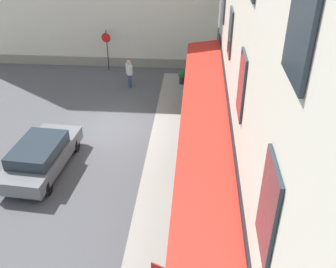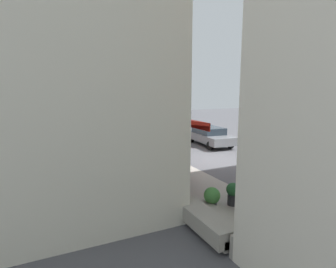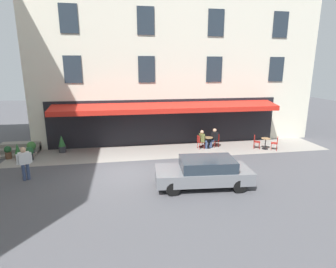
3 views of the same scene
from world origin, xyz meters
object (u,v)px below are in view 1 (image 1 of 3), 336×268
object	(u,v)px
cafe_table_mid_terrace	(184,203)
potted_plant_entrance_left	(204,86)
seated_companion_in_olive	(183,190)
cafe_chair_red_corner_right	(183,190)
parked_car_grey	(41,155)
walking_pedestrian_in_white	(129,72)
potted_plant_entrance_right	(182,76)
potted_plant_under_sign	(199,75)
cafe_chair_red_near_door	(189,214)
potted_plant_by_steps	(186,71)
potted_plant_mid_terrace	(191,69)
seated_patron_in_black	(187,206)
no_parking_sign	(107,43)

from	to	relation	value
cafe_table_mid_terrace	potted_plant_entrance_left	distance (m)	9.59
cafe_table_mid_terrace	seated_companion_in_olive	world-z (taller)	seated_companion_in_olive
cafe_chair_red_corner_right	parked_car_grey	distance (m)	5.85
seated_companion_in_olive	cafe_table_mid_terrace	bearing A→B (deg)	-173.52
walking_pedestrian_in_white	potted_plant_entrance_right	bearing A→B (deg)	-75.97
walking_pedestrian_in_white	potted_plant_under_sign	bearing A→B (deg)	-76.71
parked_car_grey	cafe_chair_red_near_door	bearing A→B (deg)	-114.54
potted_plant_by_steps	parked_car_grey	distance (m)	11.11
cafe_table_mid_terrace	walking_pedestrian_in_white	size ratio (longest dim) A/B	0.45
seated_companion_in_olive	potted_plant_mid_terrace	xyz separation A→B (m)	(12.07, 0.02, -0.27)
seated_patron_in_black	potted_plant_under_sign	distance (m)	11.73
cafe_table_mid_terrace	parked_car_grey	distance (m)	6.11
cafe_table_mid_terrace	potted_plant_entrance_right	distance (m)	11.14
potted_plant_entrance_right	potted_plant_entrance_left	xyz separation A→B (m)	(-1.56, -1.26, 0.10)
walking_pedestrian_in_white	parked_car_grey	distance (m)	8.56
cafe_chair_red_near_door	no_parking_sign	distance (m)	14.55
cafe_chair_red_corner_right	potted_plant_by_steps	size ratio (longest dim) A/B	0.92
no_parking_sign	potted_plant_entrance_right	distance (m)	5.24
parked_car_grey	walking_pedestrian_in_white	bearing A→B (deg)	-14.57
potted_plant_under_sign	potted_plant_mid_terrace	distance (m)	1.27
cafe_chair_red_near_door	cafe_chair_red_corner_right	bearing A→B (deg)	11.83
seated_companion_in_olive	potted_plant_under_sign	distance (m)	10.92
potted_plant_mid_terrace	seated_patron_in_black	bearing A→B (deg)	-179.15
potted_plant_entrance_right	potted_plant_by_steps	world-z (taller)	potted_plant_by_steps
cafe_chair_red_near_door	walking_pedestrian_in_white	world-z (taller)	walking_pedestrian_in_white
potted_plant_mid_terrace	parked_car_grey	xyz separation A→B (m)	(-10.39, 5.66, 0.30)
cafe_chair_red_near_door	seated_companion_in_olive	distance (m)	1.05
walking_pedestrian_in_white	potted_plant_entrance_right	xyz separation A→B (m)	(0.75, -3.01, -0.52)
cafe_chair_red_corner_right	seated_companion_in_olive	bearing A→B (deg)	-173.52
cafe_chair_red_corner_right	potted_plant_entrance_left	size ratio (longest dim) A/B	0.81
cafe_table_mid_terrace	potted_plant_entrance_right	bearing A→B (deg)	2.92
walking_pedestrian_in_white	potted_plant_under_sign	world-z (taller)	walking_pedestrian_in_white
cafe_chair_red_corner_right	potted_plant_entrance_right	size ratio (longest dim) A/B	1.14
potted_plant_entrance_left	walking_pedestrian_in_white	bearing A→B (deg)	79.29
cafe_chair_red_corner_right	potted_plant_under_sign	size ratio (longest dim) A/B	1.05
no_parking_sign	potted_plant_mid_terrace	world-z (taller)	no_parking_sign
seated_companion_in_olive	walking_pedestrian_in_white	xyz separation A→B (m)	(9.96, 3.53, 0.28)
potted_plant_by_steps	no_parking_sign	bearing A→B (deg)	78.99
potted_plant_under_sign	cafe_table_mid_terrace	bearing A→B (deg)	177.76
cafe_chair_red_near_door	potted_plant_mid_terrace	size ratio (longest dim) A/B	1.17
cafe_table_mid_terrace	cafe_chair_red_near_door	distance (m)	0.63
cafe_table_mid_terrace	seated_patron_in_black	bearing A→B (deg)	-162.83
seated_companion_in_olive	no_parking_sign	distance (m)	13.51
cafe_chair_red_corner_right	potted_plant_under_sign	xyz separation A→B (m)	(10.70, -0.51, -0.04)
potted_plant_under_sign	potted_plant_mid_terrace	bearing A→B (deg)	23.69
seated_patron_in_black	parked_car_grey	distance (m)	6.36
cafe_chair_red_near_door	potted_plant_mid_terrace	xyz separation A→B (m)	(13.09, 0.25, -0.13)
potted_plant_under_sign	potted_plant_mid_terrace	size ratio (longest dim) A/B	1.11
potted_plant_entrance_right	potted_plant_mid_terrace	size ratio (longest dim) A/B	1.03
seated_patron_in_black	cafe_chair_red_near_door	bearing A→B (deg)	-162.83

